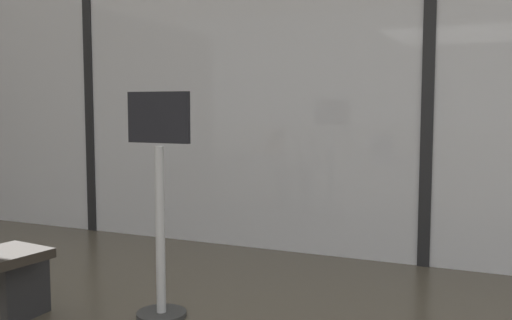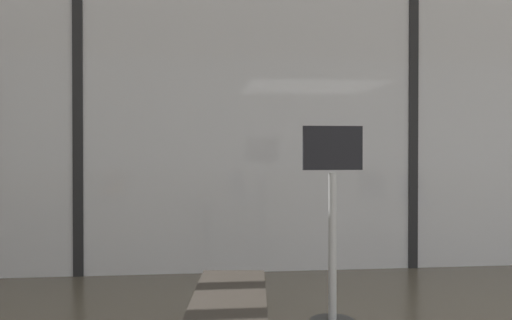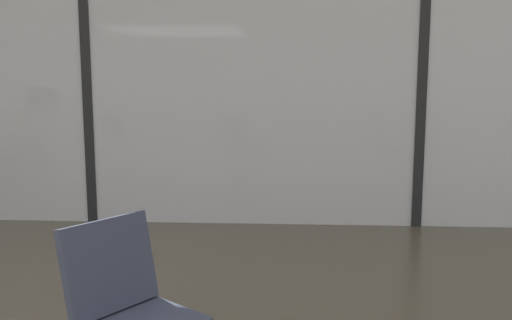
# 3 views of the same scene
# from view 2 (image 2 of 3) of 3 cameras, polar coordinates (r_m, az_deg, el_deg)

# --- Properties ---
(glass_curtain_wall) EXTENTS (14.00, 0.08, 3.28)m
(glass_curtain_wall) POSITION_cam_2_polar(r_m,az_deg,el_deg) (6.59, 14.85, 4.13)
(glass_curtain_wall) COLOR silver
(glass_curtain_wall) RESTS_ON ground
(window_mullion_0) EXTENTS (0.10, 0.12, 3.28)m
(window_mullion_0) POSITION_cam_2_polar(r_m,az_deg,el_deg) (6.20, -16.82, 4.33)
(window_mullion_0) COLOR black
(window_mullion_0) RESTS_ON ground
(window_mullion_1) EXTENTS (0.10, 0.12, 3.28)m
(window_mullion_1) POSITION_cam_2_polar(r_m,az_deg,el_deg) (6.59, 14.85, 4.13)
(window_mullion_1) COLOR black
(window_mullion_1) RESTS_ON ground
(parked_airplane) EXTENTS (10.90, 4.49, 4.49)m
(parked_airplane) POSITION_cam_2_polar(r_m,az_deg,el_deg) (10.81, 2.06, 6.07)
(parked_airplane) COLOR silver
(parked_airplane) RESTS_ON ground
(waiting_bench) EXTENTS (0.58, 1.69, 0.47)m
(waiting_bench) POSITION_cam_2_polar(r_m,az_deg,el_deg) (3.25, -2.65, -15.10)
(waiting_bench) COLOR #28231E
(waiting_bench) RESTS_ON ground
(info_sign) EXTENTS (0.44, 0.32, 1.44)m
(info_sign) POSITION_cam_2_polar(r_m,az_deg,el_deg) (4.34, 7.43, -6.81)
(info_sign) COLOR #333333
(info_sign) RESTS_ON ground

